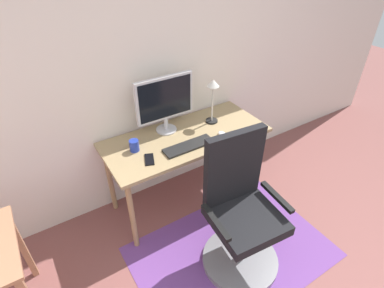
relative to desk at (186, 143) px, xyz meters
The scene contains 10 objects.
wall_back 0.76m from the desk, 72.65° to the left, with size 6.00×0.10×2.60m, color beige.
area_rug 0.98m from the desk, 91.22° to the right, with size 1.56×1.06×0.01m, color #60377B.
desk is the anchor object (origin of this frame).
monitor 0.42m from the desk, 121.40° to the left, with size 0.51×0.18×0.50m.
keyboard 0.19m from the desk, 114.14° to the right, with size 0.43×0.13×0.02m, color black.
computer_mouse 0.32m from the desk, 33.77° to the right, with size 0.06×0.10×0.03m, color white.
coffee_cup 0.48m from the desk, behind, with size 0.08×0.08×0.09m, color navy.
cell_phone 0.44m from the desk, 161.82° to the right, with size 0.07×0.14×0.01m, color black.
desk_lamp 0.49m from the desk, 13.44° to the left, with size 0.11×0.11×0.41m.
office_chair 0.81m from the desk, 90.75° to the right, with size 0.59×0.59×1.12m.
Camera 1 is at (-1.22, -0.03, 2.18)m, focal length 28.37 mm.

